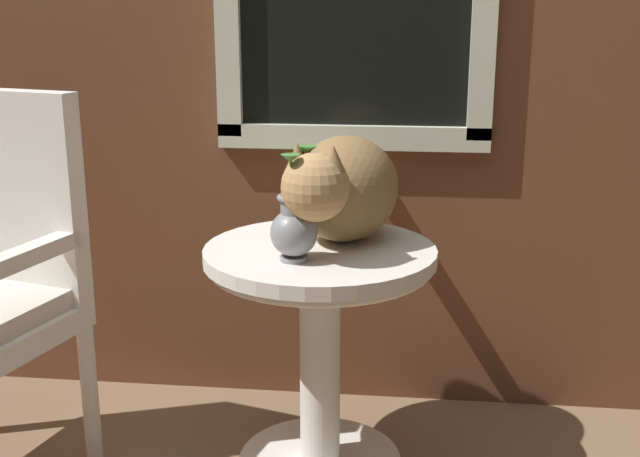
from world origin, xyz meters
TOP-DOWN VIEW (x-y plane):
  - wicker_side_table at (0.29, 0.28)m, footprint 0.59×0.59m
  - cat at (0.34, 0.34)m, footprint 0.34×0.65m
  - pewter_vase_with_ivy at (0.24, 0.17)m, footprint 0.11×0.12m

SIDE VIEW (x-z plane):
  - wicker_side_table at x=0.29m, z-range 0.12..0.74m
  - pewter_vase_with_ivy at x=0.24m, z-range 0.57..0.84m
  - cat at x=0.34m, z-range 0.62..0.90m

